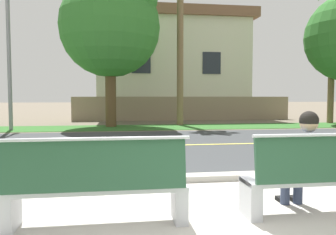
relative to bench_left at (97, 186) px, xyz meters
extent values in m
plane|color=#665B4C|center=(1.34, 7.49, -0.46)|extent=(140.00, 140.00, 0.00)
cube|color=#B7B2A8|center=(1.34, -0.11, -0.46)|extent=(44.00, 3.60, 0.01)
cube|color=#ADA89E|center=(1.34, 1.84, -0.41)|extent=(44.00, 0.30, 0.11)
cube|color=#383A3D|center=(1.34, 5.99, -0.46)|extent=(52.00, 8.00, 0.01)
cube|color=#E0CC4C|center=(1.34, 5.99, -0.45)|extent=(48.00, 0.14, 0.01)
cube|color=#2D6026|center=(1.34, 11.75, -0.45)|extent=(48.00, 2.80, 0.02)
cube|color=silver|center=(-0.91, 0.07, -0.24)|extent=(0.14, 0.40, 0.45)
cube|color=silver|center=(0.91, 0.07, -0.24)|extent=(0.14, 0.40, 0.45)
cube|color=silver|center=(0.00, 0.07, -0.04)|extent=(1.96, 0.44, 0.05)
cube|color=#285138|center=(0.00, -0.13, 0.25)|extent=(1.88, 0.12, 0.52)
cylinder|color=silver|center=(0.00, -0.14, 0.53)|extent=(1.96, 0.04, 0.04)
cube|color=silver|center=(1.76, 0.07, -0.24)|extent=(0.14, 0.40, 0.45)
cube|color=silver|center=(2.67, 0.07, -0.04)|extent=(1.96, 0.44, 0.05)
cube|color=#285138|center=(2.67, -0.13, 0.25)|extent=(1.88, 0.12, 0.52)
cylinder|color=silver|center=(2.67, -0.14, 0.53)|extent=(1.96, 0.04, 0.04)
cylinder|color=#333D56|center=(2.39, 0.26, 0.05)|extent=(0.15, 0.42, 0.15)
cylinder|color=#333D56|center=(2.57, 0.26, 0.05)|extent=(0.15, 0.42, 0.15)
cylinder|color=#333D56|center=(2.39, 0.45, -0.25)|extent=(0.12, 0.12, 0.43)
cube|color=black|center=(2.39, 0.53, -0.43)|extent=(0.09, 0.24, 0.07)
cylinder|color=#333D56|center=(2.57, 0.45, -0.25)|extent=(0.12, 0.12, 0.43)
cube|color=black|center=(2.57, 0.53, -0.43)|extent=(0.09, 0.24, 0.07)
cube|color=#33599E|center=(2.48, 0.07, 0.25)|extent=(0.34, 0.20, 0.52)
cylinder|color=#33599E|center=(2.26, 0.09, 0.27)|extent=(0.09, 0.09, 0.46)
cylinder|color=#33599E|center=(2.69, 0.09, 0.27)|extent=(0.09, 0.09, 0.46)
sphere|color=tan|center=(2.48, 0.08, 0.64)|extent=(0.21, 0.21, 0.21)
sphere|color=black|center=(2.48, 0.08, 0.68)|extent=(0.22, 0.22, 0.22)
cylinder|color=gray|center=(-4.25, 11.35, 2.94)|extent=(0.16, 0.16, 6.79)
cylinder|color=brown|center=(-0.13, 12.38, 0.98)|extent=(0.50, 0.50, 2.89)
sphere|color=#33752D|center=(-0.13, 12.38, 4.16)|extent=(4.62, 4.62, 4.62)
cylinder|color=brown|center=(3.21, 12.74, 3.23)|extent=(0.32, 0.32, 7.38)
cylinder|color=brown|center=(11.33, 12.88, 3.09)|extent=(0.32, 0.32, 7.10)
cube|color=gray|center=(4.08, 16.17, 0.24)|extent=(13.00, 0.36, 1.40)
cube|color=beige|center=(3.64, 19.37, 2.63)|extent=(9.34, 6.40, 6.19)
cube|color=brown|center=(3.64, 19.37, 6.03)|extent=(10.09, 6.91, 0.60)
cube|color=#232833|center=(1.54, 16.14, 2.94)|extent=(1.10, 0.06, 1.30)
cube|color=#232833|center=(5.74, 16.14, 2.94)|extent=(1.10, 0.06, 1.30)
camera|label=1|loc=(0.24, -3.66, 0.96)|focal=36.33mm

